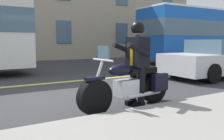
{
  "coord_description": "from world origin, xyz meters",
  "views": [
    {
      "loc": [
        1.72,
        5.36,
        1.34
      ],
      "look_at": [
        -0.66,
        1.23,
        0.75
      ],
      "focal_mm": 37.42,
      "sensor_mm": 36.0,
      "label": 1
    }
  ],
  "objects": [
    {
      "name": "bus_far",
      "position": [
        -12.12,
        -5.0,
        1.87
      ],
      "size": [
        11.05,
        2.7,
        3.3
      ],
      "color": "blue",
      "rests_on": "ground_plane"
    },
    {
      "name": "car_silver",
      "position": [
        -6.24,
        -0.26,
        0.69
      ],
      "size": [
        4.6,
        1.92,
        1.4
      ],
      "color": "silver",
      "rests_on": "ground_plane"
    },
    {
      "name": "lane_center_stripe",
      "position": [
        0.0,
        -2.0,
        0.01
      ],
      "size": [
        60.0,
        0.16,
        0.01
      ],
      "primitive_type": "cube",
      "color": "#E5DB4C",
      "rests_on": "ground_plane"
    },
    {
      "name": "ground_plane",
      "position": [
        0.0,
        0.0,
        0.0
      ],
      "size": [
        80.0,
        80.0,
        0.0
      ],
      "primitive_type": "plane",
      "color": "#333335"
    },
    {
      "name": "motorcycle_main",
      "position": [
        -0.91,
        1.52,
        0.45
      ],
      "size": [
        2.22,
        0.77,
        1.26
      ],
      "color": "black",
      "rests_on": "ground_plane"
    },
    {
      "name": "rider_main",
      "position": [
        -1.1,
        1.5,
        1.04
      ],
      "size": [
        0.67,
        0.61,
        1.74
      ],
      "color": "black",
      "rests_on": "ground_plane"
    }
  ]
}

